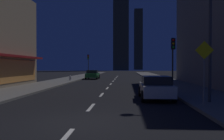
# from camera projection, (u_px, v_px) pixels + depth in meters

# --- Properties ---
(ground_plane) EXTENTS (78.00, 136.00, 0.10)m
(ground_plane) POSITION_uv_depth(u_px,v_px,m) (116.00, 79.00, 40.58)
(ground_plane) COLOR black
(sidewalk_right) EXTENTS (4.00, 76.00, 0.15)m
(sidewalk_right) POSITION_uv_depth(u_px,v_px,m) (157.00, 78.00, 40.17)
(sidewalk_right) COLOR #605E59
(sidewalk_right) RESTS_ON ground
(sidewalk_left) EXTENTS (4.00, 76.00, 0.15)m
(sidewalk_left) POSITION_uv_depth(u_px,v_px,m) (75.00, 78.00, 40.99)
(sidewalk_left) COLOR #605E59
(sidewalk_left) RESTS_ON ground
(lane_marking_center) EXTENTS (0.16, 43.80, 0.01)m
(lane_marking_center) POSITION_uv_depth(u_px,v_px,m) (111.00, 84.00, 27.41)
(lane_marking_center) COLOR silver
(lane_marking_center) RESTS_ON ground
(skyscraper_distant_mid) EXTENTS (5.02, 8.63, 36.50)m
(skyscraper_distant_mid) POSITION_uv_depth(u_px,v_px,m) (138.00, 40.00, 145.38)
(skyscraper_distant_mid) COLOR #3B382C
(skyscraper_distant_mid) RESTS_ON ground
(car_parked_near) EXTENTS (1.98, 4.24, 1.45)m
(car_parked_near) POSITION_uv_depth(u_px,v_px,m) (156.00, 87.00, 14.77)
(car_parked_near) COLOR silver
(car_parked_near) RESTS_ON ground
(car_parked_far) EXTENTS (1.98, 4.24, 1.45)m
(car_parked_far) POSITION_uv_depth(u_px,v_px,m) (93.00, 74.00, 38.06)
(car_parked_far) COLOR #1E722D
(car_parked_far) RESTS_ON ground
(fire_hydrant_far_left) EXTENTS (0.42, 0.30, 0.65)m
(fire_hydrant_far_left) POSITION_uv_depth(u_px,v_px,m) (70.00, 78.00, 32.49)
(fire_hydrant_far_left) COLOR #B2B2B2
(fire_hydrant_far_left) RESTS_ON sidewalk_left
(traffic_light_near_right) EXTENTS (0.32, 0.48, 4.20)m
(traffic_light_near_right) POSITION_uv_depth(u_px,v_px,m) (173.00, 52.00, 18.92)
(traffic_light_near_right) COLOR #2D2D2D
(traffic_light_near_right) RESTS_ON sidewalk_right
(traffic_light_far_left) EXTENTS (0.32, 0.48, 4.20)m
(traffic_light_far_left) POSITION_uv_depth(u_px,v_px,m) (88.00, 60.00, 45.63)
(traffic_light_far_left) COLOR #2D2D2D
(traffic_light_far_left) RESTS_ON sidewalk_left
(street_lamp_right) EXTENTS (1.96, 0.56, 6.58)m
(street_lamp_right) POSITION_uv_depth(u_px,v_px,m) (194.00, 10.00, 12.58)
(street_lamp_right) COLOR #38383D
(street_lamp_right) RESTS_ON sidewalk_right
(pedestrian_crossing_sign) EXTENTS (0.91, 0.08, 3.15)m
(pedestrian_crossing_sign) POSITION_uv_depth(u_px,v_px,m) (204.00, 67.00, 11.68)
(pedestrian_crossing_sign) COLOR slate
(pedestrian_crossing_sign) RESTS_ON sidewalk_right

